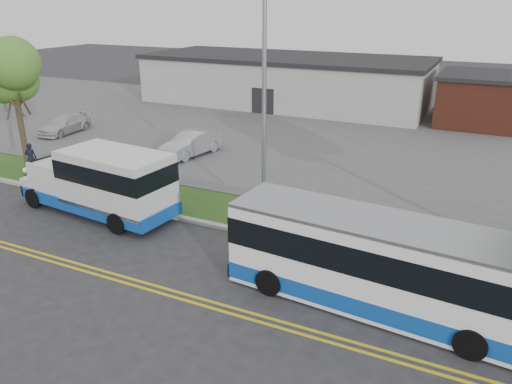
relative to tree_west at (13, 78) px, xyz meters
The scene contains 17 objects.
ground 13.43m from the tree_west, 14.93° to the right, with size 140.00×140.00×0.00m, color #28282B.
lane_line_north 14.83m from the tree_west, 30.43° to the right, with size 70.00×0.12×0.01m, color gold.
lane_line_south 14.97m from the tree_west, 31.49° to the right, with size 70.00×0.12×0.01m, color gold.
curb 13.19m from the tree_west, ahead, with size 80.00×0.30×0.15m, color #9E9B93.
verge 13.03m from the tree_west, ahead, with size 80.00×3.30×0.10m, color #254A18.
parking_lot 18.98m from the tree_west, 48.99° to the left, with size 80.00×25.00×0.10m, color #4C4C4F.
commercial_building 24.72m from the tree_west, 75.85° to the left, with size 25.40×10.40×4.35m.
brick_wing 32.19m from the tree_west, 45.38° to the left, with size 6.30×7.30×3.90m.
tree_west is the anchor object (origin of this frame).
streetlight_near 15.01m from the tree_west, ahead, with size 0.35×1.53×9.50m.
shuttle_bus 9.65m from the tree_west, 19.68° to the right, with size 8.07×3.30×3.01m.
transit_bus 22.37m from the tree_west, 13.09° to the right, with size 10.69×3.27×2.92m.
pedestrian 4.33m from the tree_west, 27.54° to the right, with size 0.61×0.40×1.67m, color black.
parked_car_a 10.28m from the tree_west, 40.42° to the left, with size 1.51×4.33×1.43m, color #A9ABB0.
parked_car_b 9.05m from the tree_west, 120.58° to the left, with size 1.75×4.31×1.25m, color silver.
grocery_bag_left 4.97m from the tree_west, 48.50° to the right, with size 0.32×0.32×0.32m, color white.
grocery_bag_right 5.03m from the tree_west, 11.35° to the right, with size 0.32×0.32×0.32m, color white.
Camera 1 is at (11.45, -15.52, 9.08)m, focal length 35.00 mm.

